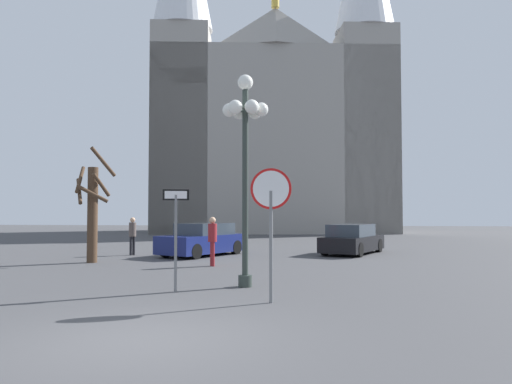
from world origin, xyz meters
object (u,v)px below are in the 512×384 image
Objects in this scene: one_way_arrow_sign at (176,227)px; pedestrian_standing at (212,236)px; parked_car_far_black at (352,240)px; pedestrian_walking at (132,232)px; street_lamp at (245,137)px; parked_car_near_navy at (203,240)px; stop_sign at (271,206)px; bare_tree at (92,209)px; cathedral at (273,115)px.

pedestrian_standing is at bearing 91.76° from one_way_arrow_sign.
pedestrian_walking reaches higher than parked_car_far_black.
street_lamp reaches higher than pedestrian_walking.
street_lamp reaches higher than parked_car_near_navy.
parked_car_far_black is at bearing 76.76° from stop_sign.
pedestrian_standing is (4.42, -3.92, 0.05)m from pedestrian_walking.
street_lamp is 3.30× the size of pedestrian_walking.
one_way_arrow_sign is at bearing -147.40° from street_lamp.
parked_car_near_navy is 0.97× the size of parked_car_far_black.
stop_sign reaches higher than pedestrian_walking.
parked_car_near_navy is at bearing 108.95° from street_lamp.
one_way_arrow_sign is at bearing -51.63° from bare_tree.
cathedral is 29.77m from bare_tree.
pedestrian_walking is at bearing 115.60° from one_way_arrow_sign.
pedestrian_walking is (-4.59, 9.58, -0.56)m from one_way_arrow_sign.
cathedral is at bearing 89.35° from pedestrian_standing.
cathedral is 19.87× the size of pedestrian_walking.
parked_car_far_black is (10.37, 4.94, -1.42)m from bare_tree.
street_lamp is 9.78m from parked_car_near_navy.
pedestrian_walking is at bearing 125.82° from street_lamp.
one_way_arrow_sign is 12.52m from parked_car_far_black.
one_way_arrow_sign is at bearing -64.40° from pedestrian_walking.
bare_tree is (-7.44, 7.49, -0.01)m from stop_sign.
parked_car_far_black is at bearing 12.89° from parked_car_near_navy.
parked_car_far_black is (2.92, 12.43, -1.43)m from stop_sign.
parked_car_near_navy is at bearing 98.21° from one_way_arrow_sign.
pedestrian_walking is (-3.18, -0.16, 0.35)m from parked_car_near_navy.
street_lamp is at bearing -69.17° from pedestrian_standing.
bare_tree is at bearing 171.92° from pedestrian_standing.
bare_tree is 11.57m from parked_car_far_black.
parked_car_near_navy is 4.29m from pedestrian_standing.
parked_car_near_navy is (-1.55, -24.46, -10.51)m from cathedral.
stop_sign is 2.97m from street_lamp.
street_lamp is at bearing -38.85° from bare_tree.
parked_car_near_navy is 6.93m from parked_car_far_black.
cathedral is 30.29m from pedestrian_standing.
pedestrian_walking is (-7.01, 10.72, -1.05)m from stop_sign.
pedestrian_walking is 5.91m from pedestrian_standing.
pedestrian_standing reaches higher than parked_car_near_navy.
stop_sign is 7.35m from pedestrian_standing.
stop_sign is at bearing -69.10° from pedestrian_standing.
bare_tree is at bearing -154.51° from parked_car_far_black.
cathedral is 6.03× the size of street_lamp.
pedestrian_walking is (-6.18, 8.56, -2.92)m from street_lamp.
cathedral reaches higher than parked_car_near_navy.
cathedral is 19.12× the size of pedestrian_standing.
cathedral is at bearing 79.48° from bare_tree.
cathedral is 7.68× the size of bare_tree.
bare_tree reaches higher than parked_car_far_black.
cathedral is at bearing 79.11° from pedestrian_walking.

